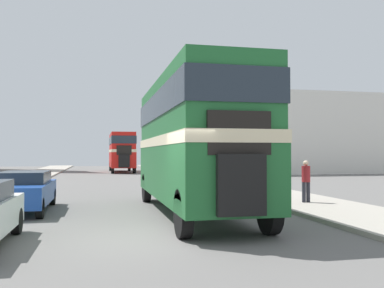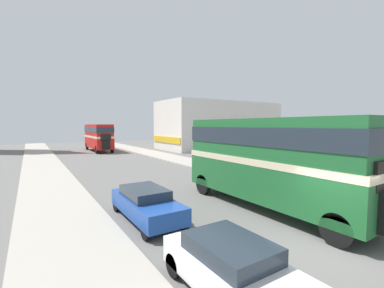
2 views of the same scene
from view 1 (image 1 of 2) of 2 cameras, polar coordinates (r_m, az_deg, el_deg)
name	(u,v)px [view 1 (image 1 of 2)]	position (r m, az deg, el deg)	size (l,w,h in m)	color
ground_plane	(151,238)	(10.28, -5.47, -12.39)	(120.00, 120.00, 0.00)	slate
double_decker_bus	(192,135)	(14.08, 0.02, 1.23)	(2.45, 9.94, 4.35)	#1E602D
bus_distant	(122,149)	(46.72, -9.37, -0.67)	(2.45, 9.25, 4.14)	red
car_parked_mid	(24,190)	(15.78, -21.50, -5.78)	(1.71, 4.48, 1.36)	#1E479E
pedestrian_walking	(306,179)	(16.96, 14.95, -4.48)	(0.32, 0.32, 1.60)	#282833
bicycle_on_pavement	(261,182)	(22.94, 9.25, -5.02)	(0.05, 1.76, 0.78)	black
shop_building_block	(313,135)	(47.31, 15.79, 1.20)	(21.44, 9.55, 8.00)	silver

